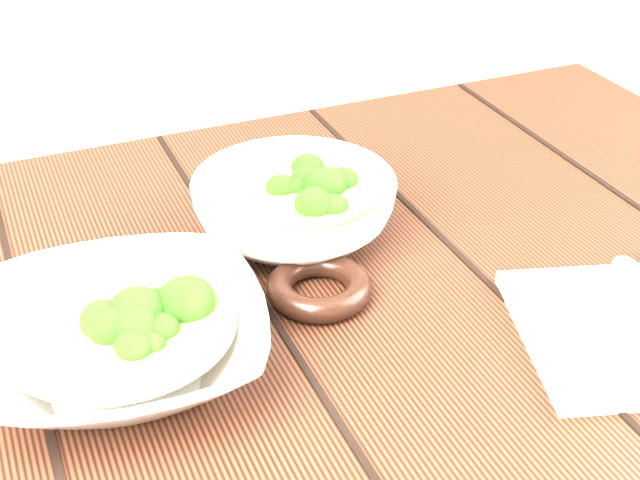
% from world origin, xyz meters
% --- Properties ---
extents(table, '(1.20, 0.80, 0.75)m').
position_xyz_m(table, '(0.00, 0.00, 0.63)').
color(table, '#3A1C10').
rests_on(table, ground).
extents(soup_bowl_front, '(0.26, 0.26, 0.07)m').
position_xyz_m(soup_bowl_front, '(-0.15, -0.01, 0.78)').
color(soup_bowl_front, silver).
rests_on(soup_bowl_front, table).
extents(soup_bowl_back, '(0.22, 0.22, 0.07)m').
position_xyz_m(soup_bowl_back, '(0.05, 0.12, 0.78)').
color(soup_bowl_back, silver).
rests_on(soup_bowl_back, table).
extents(trivet, '(0.12, 0.12, 0.02)m').
position_xyz_m(trivet, '(0.03, 0.02, 0.76)').
color(trivet, black).
rests_on(trivet, table).
extents(spoon_left, '(0.11, 0.17, 0.01)m').
position_xyz_m(spoon_left, '(0.27, -0.11, 0.77)').
color(spoon_left, '#ACA798').
rests_on(spoon_left, napkin).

